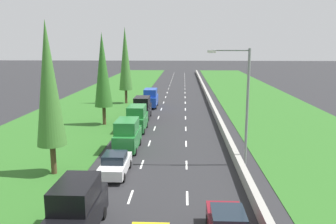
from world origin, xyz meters
TOP-DOWN VIEW (x-y plane):
  - ground_plane at (0.00, 60.00)m, footprint 300.00×300.00m
  - grass_verge_left at (-12.65, 60.00)m, footprint 14.00×140.00m
  - grass_verge_right at (14.35, 60.00)m, footprint 14.00×140.00m
  - median_barrier at (5.70, 60.00)m, footprint 0.44×120.00m
  - lane_markings at (0.00, 60.00)m, footprint 3.64×116.00m
  - black_van_left_lane at (-3.66, 16.62)m, footprint 1.96×4.90m
  - white_sedan_left_lane at (-3.40, 24.72)m, footprint 1.82×4.50m
  - green_van_left_lane at (-3.46, 30.71)m, footprint 1.96×4.90m
  - green_van_left_lane_fifth at (-3.54, 37.80)m, footprint 1.96×4.90m
  - black_van_left_lane_sixth at (-3.74, 44.30)m, footprint 1.96×4.90m
  - blue_van_left_lane at (-3.43, 52.50)m, footprint 1.96×4.90m
  - poplar_tree_second at (-7.89, 24.67)m, footprint 2.07×2.07m
  - poplar_tree_third at (-7.79, 40.65)m, footprint 2.07×2.07m
  - poplar_tree_fourth at (-7.71, 55.94)m, footprint 2.10×2.10m
  - street_light_mast at (5.97, 27.27)m, footprint 3.20×0.28m

SIDE VIEW (x-z plane):
  - ground_plane at x=0.00m, z-range 0.00..0.00m
  - lane_markings at x=0.00m, z-range 0.00..0.01m
  - grass_verge_left at x=-12.65m, z-range 0.00..0.04m
  - grass_verge_right at x=14.35m, z-range 0.00..0.04m
  - median_barrier at x=5.70m, z-range 0.00..0.85m
  - white_sedan_left_lane at x=-3.40m, z-range -0.01..1.63m
  - black_van_left_lane at x=-3.66m, z-range -0.01..2.81m
  - green_van_left_lane at x=-3.46m, z-range -0.01..2.81m
  - green_van_left_lane_fifth at x=-3.54m, z-range -0.01..2.81m
  - black_van_left_lane_sixth at x=-3.74m, z-range -0.01..2.81m
  - blue_van_left_lane at x=-3.43m, z-range -0.01..2.81m
  - street_light_mast at x=5.97m, z-range 0.73..9.73m
  - poplar_tree_third at x=-7.79m, z-range 1.05..11.72m
  - poplar_tree_second at x=-7.89m, z-range 1.05..12.04m
  - poplar_tree_fourth at x=-7.71m, z-range 1.05..13.07m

